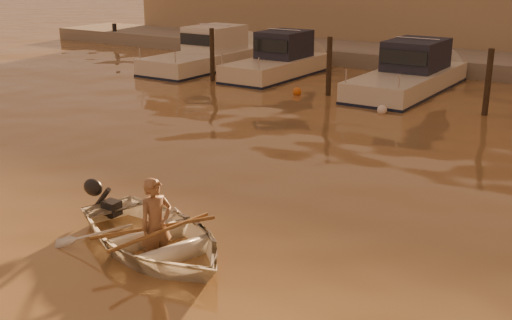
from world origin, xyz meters
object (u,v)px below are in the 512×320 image
Objects in this scene: person at (156,225)px; moored_boat_2 at (408,74)px; moored_boat_0 at (206,54)px; moored_boat_1 at (277,61)px; dinghy at (154,237)px.

moored_boat_2 is at bearing 23.18° from person.
moored_boat_0 is at bearing 52.90° from person.
moored_boat_2 is (9.02, 0.00, 0.00)m from moored_boat_0.
moored_boat_2 is at bearing 0.00° from moored_boat_1.
moored_boat_2 reaches higher than dinghy.
moored_boat_1 reaches higher than dinghy.
person is 0.21× the size of moored_boat_0.
dinghy is 16.27m from moored_boat_1.
moored_boat_2 is at bearing 22.82° from dinghy.
moored_boat_1 is (-6.87, 14.81, 0.15)m from person.
dinghy is 0.26m from person.
person is 0.25× the size of moored_boat_1.
dinghy is at bearing 90.00° from person.
moored_boat_0 reaches higher than dinghy.
dinghy is at bearing -84.92° from moored_boat_2.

